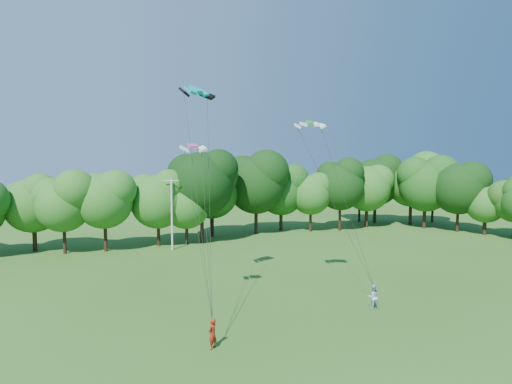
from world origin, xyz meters
name	(u,v)px	position (x,y,z in m)	size (l,w,h in m)	color
ground	(320,364)	(0.00, 0.00, 0.00)	(160.00, 160.00, 0.00)	#2C5015
utility_pole	(172,214)	(-0.75, 30.72, 4.48)	(1.69, 0.60, 8.75)	silver
kite_flyer_left	(212,334)	(-4.65, 4.15, 0.90)	(0.66, 0.43, 1.79)	maroon
kite_flyer_right	(373,297)	(8.10, 5.10, 0.92)	(0.89, 0.69, 1.83)	#A9BCEB
kite_teal	(196,89)	(-3.05, 12.25, 16.22)	(2.92, 2.01, 0.69)	#05959C
kite_green	(309,122)	(5.22, 9.48, 13.87)	(2.56, 1.75, 0.39)	green
kite_pink	(193,146)	(-4.26, 9.06, 11.89)	(1.80, 0.96, 0.33)	#E13E7C
tree_back_center	(201,179)	(3.92, 33.57, 8.56)	(9.43, 9.43, 13.71)	#332713
tree_back_east	(360,183)	(35.25, 39.56, 7.03)	(7.74, 7.74, 11.25)	#352115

